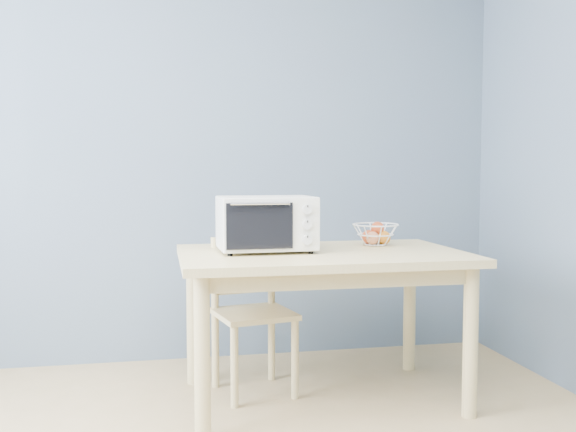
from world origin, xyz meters
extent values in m
cube|color=slate|center=(0.00, 2.25, 1.30)|extent=(4.00, 0.01, 2.60)
cube|color=#DAC382|center=(0.70, 1.41, 0.73)|extent=(1.40, 0.90, 0.04)
cylinder|color=#DAC382|center=(0.08, 1.04, 0.35)|extent=(0.07, 0.07, 0.71)
cylinder|color=#DAC382|center=(1.32, 1.04, 0.35)|extent=(0.07, 0.07, 0.71)
cylinder|color=#DAC382|center=(0.08, 1.78, 0.35)|extent=(0.07, 0.07, 0.71)
cylinder|color=#DAC382|center=(1.32, 1.78, 0.35)|extent=(0.07, 0.07, 0.71)
cube|color=silver|center=(0.43, 1.45, 0.90)|extent=(0.48, 0.32, 0.26)
cube|color=black|center=(0.36, 1.45, 0.89)|extent=(0.31, 0.28, 0.20)
cube|color=black|center=(0.37, 1.28, 0.89)|extent=(0.32, 0.02, 0.22)
cylinder|color=silver|center=(0.37, 1.27, 1.00)|extent=(0.28, 0.02, 0.01)
cube|color=silver|center=(0.60, 1.30, 0.90)|extent=(0.13, 0.01, 0.24)
cylinder|color=black|center=(0.23, 1.32, 0.76)|extent=(0.02, 0.02, 0.02)
cylinder|color=black|center=(0.63, 1.33, 0.76)|extent=(0.02, 0.02, 0.02)
cylinder|color=black|center=(0.23, 1.56, 0.76)|extent=(0.02, 0.02, 0.02)
cylinder|color=black|center=(0.62, 1.57, 0.76)|extent=(0.02, 0.02, 0.02)
cylinder|color=silver|center=(0.60, 1.29, 0.97)|extent=(0.05, 0.02, 0.05)
cylinder|color=silver|center=(0.60, 1.29, 0.90)|extent=(0.05, 0.02, 0.05)
cylinder|color=silver|center=(0.60, 1.29, 0.82)|extent=(0.05, 0.02, 0.05)
torus|color=white|center=(1.05, 1.60, 0.86)|extent=(0.27, 0.27, 0.01)
torus|color=white|center=(1.05, 1.60, 0.81)|extent=(0.21, 0.21, 0.01)
torus|color=white|center=(1.05, 1.60, 0.76)|extent=(0.12, 0.12, 0.01)
sphere|color=#B83518|center=(1.01, 1.61, 0.79)|extent=(0.08, 0.08, 0.08)
sphere|color=#CA6F17|center=(1.09, 1.58, 0.79)|extent=(0.08, 0.08, 0.08)
sphere|color=#D77E53|center=(1.05, 1.65, 0.79)|extent=(0.07, 0.07, 0.07)
sphere|color=#B83518|center=(1.06, 1.60, 0.84)|extent=(0.07, 0.07, 0.07)
sphere|color=#D77E53|center=(1.02, 1.56, 0.79)|extent=(0.07, 0.07, 0.07)
cube|color=#DAC382|center=(0.38, 1.56, 0.41)|extent=(0.44, 0.44, 0.03)
cylinder|color=#DAC382|center=(0.26, 1.37, 0.20)|extent=(0.04, 0.04, 0.40)
cylinder|color=#DAC382|center=(0.57, 1.44, 0.20)|extent=(0.04, 0.04, 0.40)
cylinder|color=#DAC382|center=(0.19, 1.69, 0.20)|extent=(0.04, 0.04, 0.40)
cylinder|color=#DAC382|center=(0.50, 1.75, 0.20)|extent=(0.04, 0.04, 0.40)
cylinder|color=#DAC382|center=(0.19, 1.69, 0.60)|extent=(0.04, 0.04, 0.40)
cylinder|color=#DAC382|center=(0.50, 1.75, 0.60)|extent=(0.04, 0.04, 0.40)
cube|color=#DAC382|center=(0.35, 1.72, 0.52)|extent=(0.32, 0.08, 0.04)
cube|color=#DAC382|center=(0.35, 1.72, 0.62)|extent=(0.32, 0.08, 0.04)
cube|color=#DAC382|center=(0.35, 1.72, 0.73)|extent=(0.32, 0.08, 0.04)
camera|label=1|loc=(-0.09, -1.67, 1.15)|focal=40.00mm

